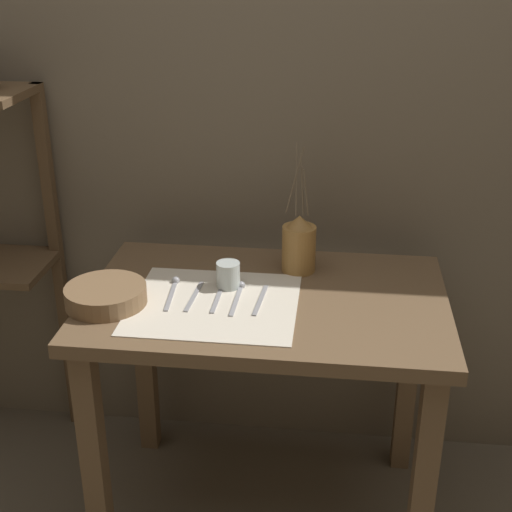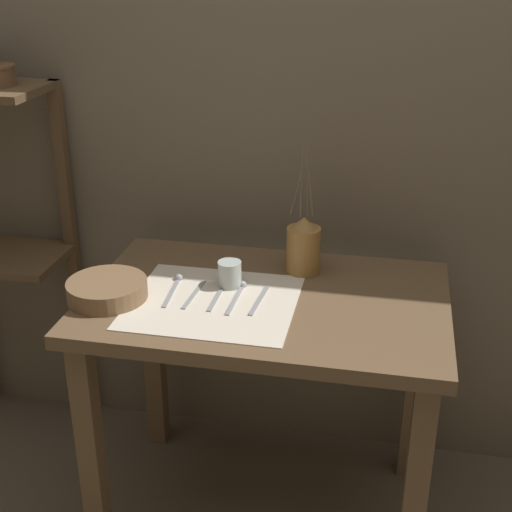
# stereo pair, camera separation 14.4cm
# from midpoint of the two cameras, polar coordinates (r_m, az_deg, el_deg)

# --- Properties ---
(ground_plane) EXTENTS (12.00, 12.00, 0.00)m
(ground_plane) POSITION_cam_midpoint_polar(r_m,az_deg,el_deg) (2.44, -1.10, -19.48)
(ground_plane) COLOR brown
(stone_wall_back) EXTENTS (7.00, 0.06, 2.40)m
(stone_wall_back) POSITION_cam_midpoint_polar(r_m,az_deg,el_deg) (2.26, 0.22, 11.73)
(stone_wall_back) COLOR #6B5E4C
(stone_wall_back) RESTS_ON ground_plane
(wooden_table) EXTENTS (1.01, 0.66, 0.77)m
(wooden_table) POSITION_cam_midpoint_polar(r_m,az_deg,el_deg) (2.05, -1.24, -6.42)
(wooden_table) COLOR brown
(wooden_table) RESTS_ON ground_plane
(linen_cloth) EXTENTS (0.45, 0.41, 0.00)m
(linen_cloth) POSITION_cam_midpoint_polar(r_m,az_deg,el_deg) (1.96, -5.47, -3.84)
(linen_cloth) COLOR beige
(linen_cloth) RESTS_ON wooden_table
(pitcher_with_flowers) EXTENTS (0.10, 0.10, 0.39)m
(pitcher_with_flowers) POSITION_cam_midpoint_polar(r_m,az_deg,el_deg) (2.11, 1.50, 0.86)
(pitcher_with_flowers) COLOR olive
(pitcher_with_flowers) RESTS_ON wooden_table
(wooden_bowl) EXTENTS (0.22, 0.22, 0.05)m
(wooden_bowl) POSITION_cam_midpoint_polar(r_m,az_deg,el_deg) (1.99, -13.96, -3.11)
(wooden_bowl) COLOR brown
(wooden_bowl) RESTS_ON wooden_table
(glass_tumbler_near) EXTENTS (0.07, 0.07, 0.08)m
(glass_tumbler_near) POSITION_cam_midpoint_polar(r_m,az_deg,el_deg) (2.02, -4.28, -1.55)
(glass_tumbler_near) COLOR #B7C1BC
(glass_tumbler_near) RESTS_ON wooden_table
(spoon_inner) EXTENTS (0.03, 0.19, 0.02)m
(spoon_inner) POSITION_cam_midpoint_polar(r_m,az_deg,el_deg) (2.05, -8.59, -2.44)
(spoon_inner) COLOR #939399
(spoon_inner) RESTS_ON wooden_table
(fork_outer) EXTENTS (0.02, 0.18, 0.00)m
(fork_outer) POSITION_cam_midpoint_polar(r_m,az_deg,el_deg) (1.99, -7.06, -3.27)
(fork_outer) COLOR #939399
(fork_outer) RESTS_ON wooden_table
(knife_center) EXTENTS (0.01, 0.18, 0.00)m
(knife_center) POSITION_cam_midpoint_polar(r_m,az_deg,el_deg) (1.98, -5.17, -3.38)
(knife_center) COLOR #939399
(knife_center) RESTS_ON wooden_table
(spoon_outer) EXTENTS (0.02, 0.19, 0.02)m
(spoon_outer) POSITION_cam_midpoint_polar(r_m,az_deg,el_deg) (2.01, -3.41, -2.85)
(spoon_outer) COLOR #939399
(spoon_outer) RESTS_ON wooden_table
(fork_inner) EXTENTS (0.03, 0.18, 0.00)m
(fork_inner) POSITION_cam_midpoint_polar(r_m,az_deg,el_deg) (1.96, -1.76, -3.58)
(fork_inner) COLOR #939399
(fork_inner) RESTS_ON wooden_table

